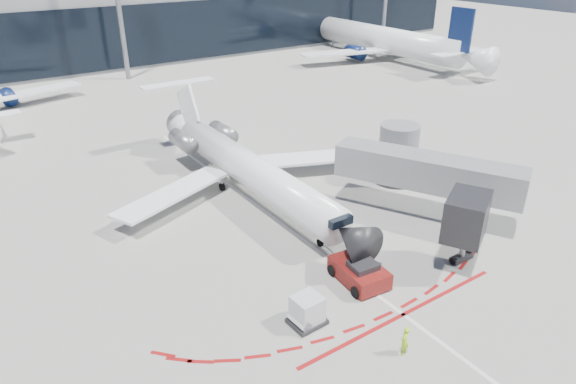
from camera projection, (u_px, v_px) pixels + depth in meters
ground at (284, 226)px, 36.09m from camera, size 260.00×260.00×0.00m
apron_centerline at (269, 215)px, 37.57m from camera, size 0.25×40.00×0.01m
apron_stop_bar at (403, 314)px, 27.56m from camera, size 14.00×0.25×0.01m
terminal_building at (54, 7)px, 80.53m from camera, size 150.00×24.15×24.00m
jet_bridge at (418, 170)px, 37.46m from camera, size 10.03×15.20×4.90m
regional_jet at (244, 166)px, 40.02m from camera, size 21.90×27.00×6.76m
pushback_tug at (359, 272)px, 30.00m from camera, size 2.68×5.69×1.46m
ramp_worker at (405, 341)px, 24.62m from camera, size 0.70×0.61×1.61m
uld_container at (307, 311)px, 26.55m from camera, size 1.86×1.61×1.68m
bg_airliner_2 at (383, 21)px, 85.01m from camera, size 36.95×39.13×11.96m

